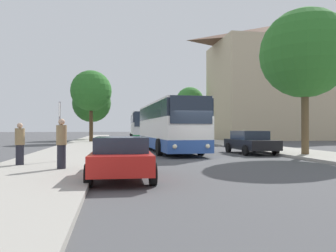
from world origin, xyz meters
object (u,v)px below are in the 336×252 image
Objects in this scene: parked_car_left_curb at (121,157)px; tree_right_mid at (190,101)px; bus_stop_sign at (60,124)px; pedestrian_waiting_near at (61,143)px; bus_middle at (143,127)px; pedestrian_waiting_far at (20,144)px; tree_right_near at (305,54)px; parked_car_right_near at (250,142)px; tree_left_near at (91,91)px; bus_front at (168,126)px; tree_left_far at (92,103)px.

tree_right_mid reaches higher than parked_car_left_curb.
pedestrian_waiting_near is at bearing -80.13° from bus_stop_sign.
pedestrian_waiting_far is (-6.96, -22.49, -0.76)m from bus_middle.
pedestrian_waiting_far is 15.22m from tree_right_near.
tree_left_near is (-10.81, 18.08, 5.02)m from parked_car_right_near.
bus_stop_sign is at bearing 23.45° from pedestrian_waiting_near.
tree_right_mid is at bearing 60.64° from bus_middle.
bus_stop_sign is at bearing -172.18° from tree_right_near.
pedestrian_waiting_near is at bearing -20.78° from pedestrian_waiting_far.
bus_middle is 1.30× the size of tree_left_near.
parked_car_right_near is at bearing -59.13° from tree_left_near.
tree_right_near is at bearing 32.16° from pedestrian_waiting_far.
tree_left_near is 0.98× the size of tree_right_mid.
parked_car_right_near is 13.33m from pedestrian_waiting_far.
tree_left_far reaches higher than bus_front.
bus_front reaches higher than parked_car_left_curb.
bus_middle is at bearing 1.47° from pedestrian_waiting_near.
parked_car_left_curb is 0.50× the size of tree_right_mid.
bus_stop_sign is (-6.06, -7.35, -0.00)m from bus_front.
parked_car_left_curb is 5.42m from bus_stop_sign.
tree_left_far is (-11.25, 26.58, 4.32)m from parked_car_right_near.
bus_middle is at bearing -74.26° from parked_car_right_near.
tree_left_far is 15.71m from tree_right_mid.
pedestrian_waiting_far is 0.20× the size of tree_right_near.
tree_right_near reaches higher than pedestrian_waiting_far.
tree_left_near reaches higher than pedestrian_waiting_far.
tree_left_far is (-3.02, 35.65, 4.37)m from parked_car_left_curb.
tree_right_mid is at bearing 67.97° from bus_stop_sign.
parked_car_right_near is at bearing -67.06° from tree_left_far.
bus_front reaches higher than bus_stop_sign.
bus_stop_sign is 0.33× the size of tree_left_near.
pedestrian_waiting_far is at bearing 62.62° from pedestrian_waiting_near.
tree_right_mid is at bearing 75.36° from parked_car_left_curb.
pedestrian_waiting_near reaches higher than parked_car_left_curb.
bus_stop_sign reaches higher than pedestrian_waiting_far.
bus_middle is at bearing -57.77° from tree_left_far.
bus_middle is 6.24× the size of pedestrian_waiting_far.
bus_front is 9.53m from bus_stop_sign.
parked_car_right_near is (8.23, 9.07, 0.05)m from parked_car_left_curb.
pedestrian_waiting_near is at bearing -109.93° from tree_right_mid.
tree_left_far is (-6.13, 9.73, 3.34)m from bus_middle.
parked_car_left_curb is at bearing -118.93° from pedestrian_waiting_near.
tree_left_far is at bearing 124.19° from bus_middle.
bus_front is 1.49× the size of tree_right_mid.
tree_left_near is at bearing 14.78° from pedestrian_waiting_near.
tree_left_far reaches higher than bus_middle.
bus_middle is at bearing 89.66° from bus_front.
bus_middle is at bearing 84.96° from parked_car_left_curb.
tree_left_near reaches higher than parked_car_right_near.
pedestrian_waiting_near is (-5.16, -24.05, -0.69)m from bus_middle.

